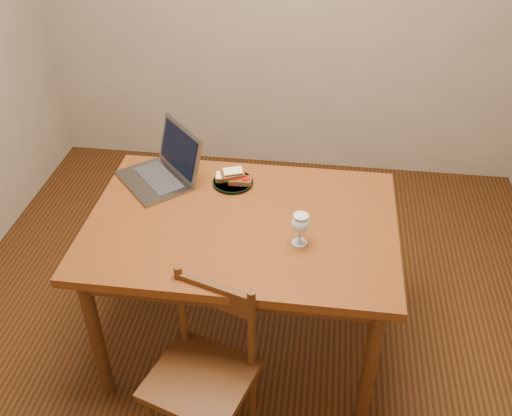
# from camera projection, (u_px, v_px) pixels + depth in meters

# --- Properties ---
(floor) EXTENTS (3.20, 3.20, 0.02)m
(floor) POSITION_uv_depth(u_px,v_px,m) (252.00, 328.00, 2.90)
(floor) COLOR black
(floor) RESTS_ON ground
(table) EXTENTS (1.30, 0.90, 0.74)m
(table) POSITION_uv_depth(u_px,v_px,m) (242.00, 236.00, 2.45)
(table) COLOR #55270E
(table) RESTS_ON floor
(chair) EXTENTS (0.46, 0.45, 0.40)m
(chair) POSITION_uv_depth(u_px,v_px,m) (202.00, 367.00, 2.17)
(chair) COLOR #3C1A0C
(chair) RESTS_ON floor
(plate) EXTENTS (0.19, 0.19, 0.02)m
(plate) POSITION_uv_depth(u_px,v_px,m) (233.00, 182.00, 2.62)
(plate) COLOR black
(plate) RESTS_ON table
(sandwich_cheese) EXTENTS (0.11, 0.07, 0.03)m
(sandwich_cheese) POSITION_uv_depth(u_px,v_px,m) (226.00, 177.00, 2.61)
(sandwich_cheese) COLOR #381E0C
(sandwich_cheese) RESTS_ON plate
(sandwich_tomato) EXTENTS (0.10, 0.06, 0.03)m
(sandwich_tomato) POSITION_uv_depth(u_px,v_px,m) (240.00, 180.00, 2.59)
(sandwich_tomato) COLOR #381E0C
(sandwich_tomato) RESTS_ON plate
(sandwich_top) EXTENTS (0.12, 0.10, 0.03)m
(sandwich_top) POSITION_uv_depth(u_px,v_px,m) (233.00, 174.00, 2.59)
(sandwich_top) COLOR #381E0C
(sandwich_top) RESTS_ON plate
(milk_glass) EXTENTS (0.07, 0.07, 0.14)m
(milk_glass) POSITION_uv_depth(u_px,v_px,m) (300.00, 229.00, 2.24)
(milk_glass) COLOR white
(milk_glass) RESTS_ON table
(laptop) EXTENTS (0.45, 0.45, 0.24)m
(laptop) POSITION_uv_depth(u_px,v_px,m) (166.00, 166.00, 2.62)
(laptop) COLOR slate
(laptop) RESTS_ON table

